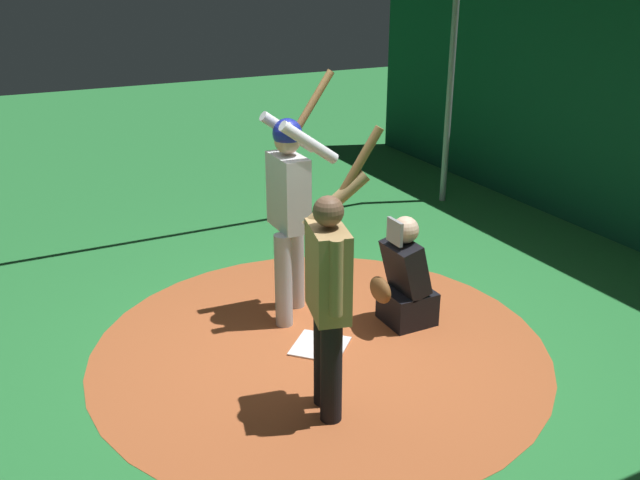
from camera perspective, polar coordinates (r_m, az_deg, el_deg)
ground_plane at (r=5.70m, az=0.00°, el=-8.87°), size 26.94×26.94×0.00m
dirt_circle at (r=5.70m, az=0.00°, el=-8.85°), size 3.71×3.71×0.01m
home_plate at (r=5.70m, az=0.00°, el=-8.77°), size 0.59×0.59×0.01m
batter at (r=5.77m, az=-2.53°, el=3.32°), size 0.68×0.49×2.11m
catcher at (r=5.93m, az=7.01°, el=-3.50°), size 0.58×0.40×0.99m
visitor at (r=4.52m, az=0.76°, el=-4.39°), size 0.61×0.51×1.97m
cage_frame at (r=4.95m, az=0.00°, el=13.22°), size 6.33×5.30×3.05m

